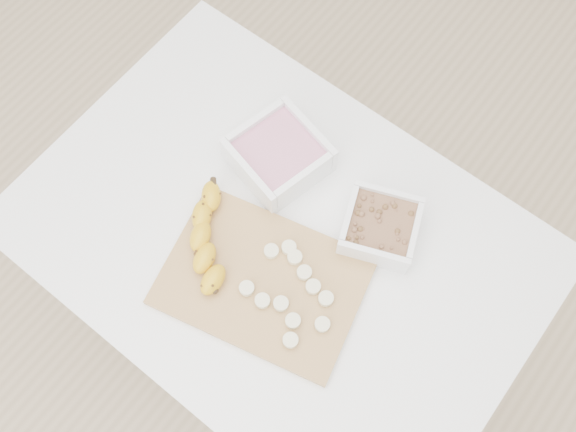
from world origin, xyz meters
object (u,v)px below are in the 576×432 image
Objects in this scene: bowl_granola at (380,227)px; cutting_board at (263,281)px; table at (279,255)px; bowl_yogurt at (279,155)px; banana at (208,240)px.

bowl_granola reaches higher than cutting_board.
table is 0.21m from bowl_yogurt.
bowl_granola is at bearing 0.09° from bowl_yogurt.
bowl_yogurt is at bearing 60.93° from banana.
banana is at bearing -89.00° from bowl_yogurt.
bowl_yogurt reaches higher than cutting_board.
cutting_board is at bearing -70.27° from table.
cutting_board is (-0.12, -0.22, -0.03)m from bowl_granola.
banana reaches higher than table.
bowl_yogurt reaches higher than table.
banana is at bearing -137.48° from bowl_granola.
bowl_yogurt is 0.90× the size of banana.
cutting_board is at bearing -58.66° from bowl_yogurt.
bowl_yogurt is 1.12× the size of bowl_granola.
bowl_granola is at bearing 41.49° from table.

